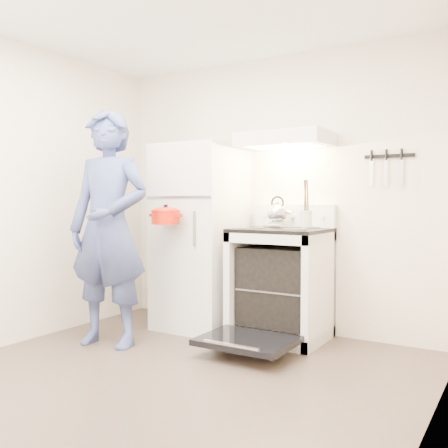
{
  "coord_description": "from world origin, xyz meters",
  "views": [
    {
      "loc": [
        2.02,
        -2.4,
        1.18
      ],
      "look_at": [
        -0.05,
        1.0,
        1.0
      ],
      "focal_mm": 40.0,
      "sensor_mm": 36.0,
      "label": 1
    }
  ],
  "objects": [
    {
      "name": "oven_rack",
      "position": [
        0.23,
        1.48,
        0.44
      ],
      "size": [
        0.6,
        0.52,
        0.01
      ],
      "primitive_type": "cube",
      "color": "slate",
      "rests_on": "stove_body"
    },
    {
      "name": "backsplash",
      "position": [
        0.23,
        1.76,
        1.05
      ],
      "size": [
        0.76,
        0.07,
        0.2
      ],
      "primitive_type": "cube",
      "color": "silver",
      "rests_on": "cooktop"
    },
    {
      "name": "floor",
      "position": [
        0.0,
        0.0,
        0.0
      ],
      "size": [
        3.6,
        3.6,
        0.0
      ],
      "primitive_type": "plane",
      "color": "#4B3B32",
      "rests_on": "ground"
    },
    {
      "name": "refrigerator",
      "position": [
        -0.58,
        1.45,
        0.85
      ],
      "size": [
        0.7,
        0.7,
        1.7
      ],
      "primitive_type": "cube",
      "color": "silver",
      "rests_on": "floor"
    },
    {
      "name": "utensil_jar",
      "position": [
        0.55,
        1.24,
        1.05
      ],
      "size": [
        0.1,
        0.1,
        0.13
      ],
      "primitive_type": "cylinder",
      "rotation": [
        0.0,
        0.0,
        0.11
      ],
      "color": "silver",
      "rests_on": "cooktop"
    },
    {
      "name": "cooktop",
      "position": [
        0.23,
        1.48,
        0.94
      ],
      "size": [
        0.76,
        0.65,
        0.03
      ],
      "primitive_type": "cube",
      "color": "black",
      "rests_on": "stove_body"
    },
    {
      "name": "stove_body",
      "position": [
        0.23,
        1.48,
        0.46
      ],
      "size": [
        0.76,
        0.65,
        0.92
      ],
      "primitive_type": "cube",
      "color": "silver",
      "rests_on": "floor"
    },
    {
      "name": "pizza_stone",
      "position": [
        0.26,
        1.41,
        0.45
      ],
      "size": [
        0.37,
        0.37,
        0.02
      ],
      "primitive_type": "cylinder",
      "color": "#8A6D4F",
      "rests_on": "oven_rack"
    },
    {
      "name": "tea_kettle",
      "position": [
        0.15,
        1.57,
        1.09
      ],
      "size": [
        0.23,
        0.19,
        0.28
      ],
      "primitive_type": null,
      "color": "silver",
      "rests_on": "cooktop"
    },
    {
      "name": "dutch_oven",
      "position": [
        -0.61,
        0.96,
        1.04
      ],
      "size": [
        0.31,
        0.24,
        0.21
      ],
      "primitive_type": null,
      "color": "red",
      "rests_on": "person"
    },
    {
      "name": "back_wall",
      "position": [
        0.0,
        1.8,
        1.25
      ],
      "size": [
        3.2,
        0.02,
        2.5
      ],
      "primitive_type": "cube",
      "color": "beige",
      "rests_on": "ground"
    },
    {
      "name": "person",
      "position": [
        -0.9,
        0.58,
        0.96
      ],
      "size": [
        0.78,
        0.6,
        1.92
      ],
      "primitive_type": "imported",
      "rotation": [
        0.0,
        0.0,
        0.21
      ],
      "color": "navy",
      "rests_on": "floor"
    },
    {
      "name": "knife_strip",
      "position": [
        1.05,
        1.79,
        1.55
      ],
      "size": [
        0.4,
        0.02,
        0.03
      ],
      "primitive_type": "cube",
      "color": "black",
      "rests_on": "back_wall"
    },
    {
      "name": "oven_door",
      "position": [
        0.23,
        0.88,
        0.12
      ],
      "size": [
        0.7,
        0.54,
        0.04
      ],
      "primitive_type": "cube",
      "color": "black",
      "rests_on": "floor"
    },
    {
      "name": "range_hood",
      "position": [
        0.23,
        1.55,
        1.71
      ],
      "size": [
        0.76,
        0.5,
        0.12
      ],
      "primitive_type": "cube",
      "color": "silver",
      "rests_on": "back_wall"
    }
  ]
}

